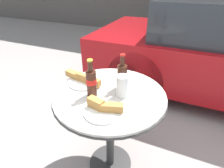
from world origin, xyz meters
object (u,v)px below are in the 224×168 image
Objects in this scene: cola_bottle_left at (122,76)px; bistro_table at (110,110)px; lunch_plate_far at (103,108)px; drinking_glass at (122,87)px; lunch_plate_near at (84,80)px; cola_bottle_right at (91,82)px.

bistro_table is at bearing -119.39° from cola_bottle_left.
cola_bottle_left is 0.29m from lunch_plate_far.
cola_bottle_left is at bearing 60.61° from bistro_table.
lunch_plate_far is (-0.01, -0.28, -0.08)m from cola_bottle_left.
drinking_glass is 0.46× the size of lunch_plate_near.
lunch_plate_far is (-0.04, -0.19, -0.05)m from drinking_glass.
cola_bottle_left is (0.05, 0.09, 0.25)m from bistro_table.
cola_bottle_left reaches higher than bistro_table.
drinking_glass reaches higher than lunch_plate_far.
cola_bottle_right reaches higher than lunch_plate_near.
drinking_glass is (0.04, -0.09, -0.03)m from cola_bottle_left.
drinking_glass is at bearing -69.09° from cola_bottle_left.
bistro_table is at bearing 178.25° from drinking_glass.
cola_bottle_right is at bearing -159.70° from drinking_glass.
drinking_glass is 0.64× the size of lunch_plate_far.
cola_bottle_right is 1.09× the size of lunch_plate_far.
lunch_plate_far reaches higher than bistro_table.
bistro_table is 0.26m from lunch_plate_far.
drinking_glass is 0.33m from lunch_plate_near.
cola_bottle_right reaches higher than lunch_plate_far.
cola_bottle_right reaches higher than drinking_glass.
lunch_plate_near is at bearing -172.39° from cola_bottle_left.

